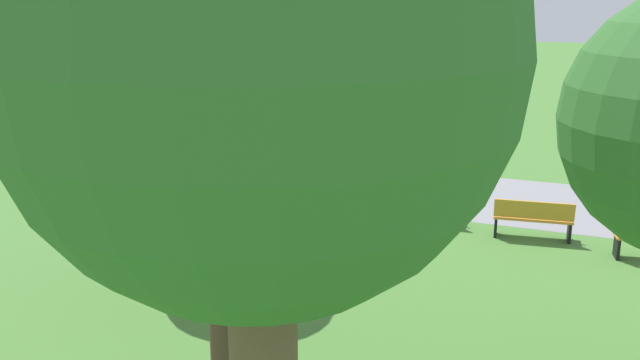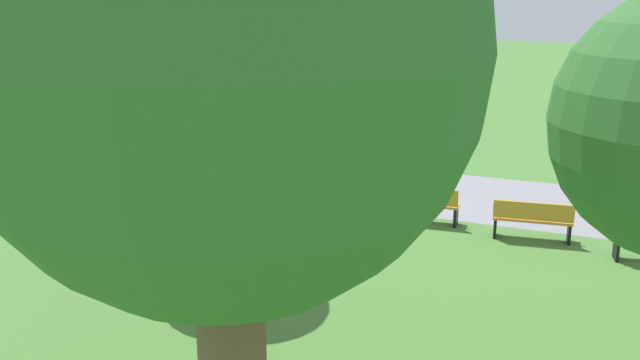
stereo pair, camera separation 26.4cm
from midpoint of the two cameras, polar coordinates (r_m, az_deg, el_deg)
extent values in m
plane|color=#477A33|center=(17.15, -0.06, -2.33)|extent=(120.00, 120.00, 0.00)
cube|color=gray|center=(19.31, 2.60, -0.32)|extent=(29.13, 4.22, 0.01)
cube|color=orange|center=(20.28, -20.35, 0.78)|extent=(1.68, 0.74, 0.04)
cube|color=orange|center=(20.11, -20.86, 1.33)|extent=(1.62, 0.41, 0.40)
cube|color=black|center=(20.93, -21.54, 0.44)|extent=(0.13, 0.38, 0.43)
cylinder|color=black|center=(20.85, -21.61, 1.50)|extent=(0.05, 0.05, 0.30)
cube|color=black|center=(19.75, -18.95, -0.16)|extent=(0.13, 0.38, 0.43)
cylinder|color=black|center=(19.67, -19.01, 0.96)|extent=(0.05, 0.05, 0.30)
cube|color=orange|center=(19.07, -14.16, 0.41)|extent=(1.67, 0.64, 0.04)
cube|color=orange|center=(18.87, -14.61, 0.98)|extent=(1.63, 0.31, 0.40)
cube|color=black|center=(19.64, -15.73, 0.02)|extent=(0.11, 0.38, 0.43)
cylinder|color=black|center=(19.56, -15.77, 1.15)|extent=(0.05, 0.05, 0.30)
cube|color=black|center=(18.63, -12.41, -0.57)|extent=(0.11, 0.38, 0.43)
cylinder|color=black|center=(18.55, -12.44, 0.62)|extent=(0.05, 0.05, 0.30)
cube|color=orange|center=(17.98, -7.40, -0.14)|extent=(1.65, 0.54, 0.04)
cube|color=orange|center=(17.75, -7.78, 0.46)|extent=(1.63, 0.21, 0.40)
cube|color=black|center=(18.45, -9.35, -0.57)|extent=(0.08, 0.38, 0.43)
cylinder|color=black|center=(18.36, -9.37, 0.63)|extent=(0.05, 0.05, 0.30)
cube|color=black|center=(17.65, -5.31, -1.15)|extent=(0.08, 0.38, 0.43)
cylinder|color=black|center=(17.56, -5.31, 0.10)|extent=(0.05, 0.05, 0.30)
cube|color=orange|center=(17.02, -0.06, -0.89)|extent=(1.63, 0.44, 0.04)
cube|color=orange|center=(16.78, -0.31, -0.27)|extent=(1.63, 0.10, 0.40)
cube|color=black|center=(17.37, -2.37, -1.37)|extent=(0.06, 0.37, 0.43)
cylinder|color=black|center=(17.28, -2.36, -0.10)|extent=(0.04, 0.04, 0.30)
cube|color=black|center=(16.83, 2.33, -1.92)|extent=(0.06, 0.37, 0.43)
cylinder|color=black|center=(16.74, 2.37, -0.61)|extent=(0.04, 0.04, 0.30)
cube|color=orange|center=(16.23, 7.88, -1.84)|extent=(1.65, 0.54, 0.04)
cube|color=orange|center=(15.98, 7.78, -1.21)|extent=(1.63, 0.21, 0.40)
cube|color=black|center=(16.44, 5.26, -2.39)|extent=(0.08, 0.38, 0.43)
cylinder|color=black|center=(16.35, 5.31, -1.05)|extent=(0.05, 0.05, 0.30)
cube|color=black|center=(16.20, 10.48, -2.86)|extent=(0.08, 0.38, 0.43)
cylinder|color=black|center=(16.10, 10.56, -1.50)|extent=(0.05, 0.05, 0.30)
cube|color=orange|center=(15.64, 16.36, -2.99)|extent=(1.67, 0.64, 0.04)
cube|color=orange|center=(15.38, 16.44, -2.36)|extent=(1.63, 0.31, 0.40)
cube|color=black|center=(15.70, 13.54, -3.62)|extent=(0.11, 0.38, 0.43)
cylinder|color=black|center=(15.60, 13.63, -2.22)|extent=(0.05, 0.05, 0.30)
cube|color=black|center=(15.77, 19.04, -3.97)|extent=(0.11, 0.38, 0.43)
cylinder|color=black|center=(15.67, 19.16, -2.58)|extent=(0.05, 0.05, 0.30)
cube|color=black|center=(15.18, 22.39, -5.04)|extent=(0.13, 0.38, 0.43)
cylinder|color=black|center=(15.07, 22.53, -3.60)|extent=(0.05, 0.05, 0.30)
cube|color=#2D3347|center=(17.01, -0.71, -0.02)|extent=(0.32, 0.20, 0.50)
sphere|color=tan|center=(16.93, -0.69, 1.27)|extent=(0.22, 0.22, 0.22)
cylinder|color=#23232D|center=(17.27, -0.76, -0.71)|extent=(0.13, 0.36, 0.13)
cylinder|color=#23232D|center=(17.49, -0.53, -1.24)|extent=(0.11, 0.11, 0.43)
cylinder|color=#23232D|center=(17.21, -0.20, -0.77)|extent=(0.13, 0.36, 0.13)
cylinder|color=#23232D|center=(17.43, 0.02, -1.30)|extent=(0.11, 0.11, 0.43)
sphere|color=#336B2D|center=(4.05, -7.05, 10.28)|extent=(3.04, 3.04, 3.04)
cylinder|color=#4C3828|center=(8.70, -8.84, -7.57)|extent=(0.35, 0.35, 3.65)
sphere|color=#285B23|center=(8.06, -9.61, 10.00)|extent=(2.50, 2.50, 2.50)
cylinder|color=#4C3828|center=(13.04, -11.02, -2.28)|extent=(0.34, 0.34, 2.62)
sphere|color=#4C3D1E|center=(12.56, -11.53, 7.33)|extent=(2.72, 2.72, 2.72)
cylinder|color=black|center=(20.87, -14.31, 5.63)|extent=(0.10, 0.10, 3.73)
sphere|color=white|center=(20.65, -14.68, 11.13)|extent=(0.32, 0.32, 0.32)
camera|label=1|loc=(0.13, -90.45, -0.12)|focal=39.61mm
camera|label=2|loc=(0.13, 89.55, 0.12)|focal=39.61mm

